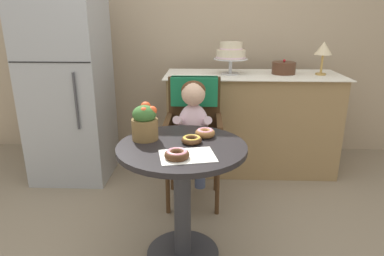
{
  "coord_description": "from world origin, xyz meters",
  "views": [
    {
      "loc": [
        0.13,
        -1.75,
        1.4
      ],
      "look_at": [
        0.05,
        0.15,
        0.77
      ],
      "focal_mm": 31.92,
      "sensor_mm": 36.0,
      "label": 1
    }
  ],
  "objects_px": {
    "refrigerator": "(68,83)",
    "donut_mid": "(205,133)",
    "cafe_table": "(182,180)",
    "donut_side": "(192,139)",
    "round_layer_cake": "(284,68)",
    "wicker_chair": "(194,120)",
    "seated_child": "(193,121)",
    "table_lamp": "(323,50)",
    "donut_front": "(177,154)",
    "flower_vase": "(145,122)",
    "tiered_cake_stand": "(231,53)"
  },
  "relations": [
    {
      "from": "donut_front",
      "to": "round_layer_cake",
      "type": "height_order",
      "value": "round_layer_cake"
    },
    {
      "from": "donut_front",
      "to": "refrigerator",
      "type": "bearing_deg",
      "value": 128.88
    },
    {
      "from": "donut_mid",
      "to": "round_layer_cake",
      "type": "relative_size",
      "value": 0.57
    },
    {
      "from": "tiered_cake_stand",
      "to": "cafe_table",
      "type": "bearing_deg",
      "value": -104.86
    },
    {
      "from": "donut_mid",
      "to": "seated_child",
      "type": "bearing_deg",
      "value": 101.05
    },
    {
      "from": "round_layer_cake",
      "to": "flower_vase",
      "type": "bearing_deg",
      "value": -129.92
    },
    {
      "from": "flower_vase",
      "to": "cafe_table",
      "type": "bearing_deg",
      "value": -22.26
    },
    {
      "from": "seated_child",
      "to": "table_lamp",
      "type": "relative_size",
      "value": 2.55
    },
    {
      "from": "wicker_chair",
      "to": "seated_child",
      "type": "distance_m",
      "value": 0.16
    },
    {
      "from": "flower_vase",
      "to": "table_lamp",
      "type": "bearing_deg",
      "value": 41.66
    },
    {
      "from": "cafe_table",
      "to": "donut_front",
      "type": "bearing_deg",
      "value": -93.5
    },
    {
      "from": "seated_child",
      "to": "refrigerator",
      "type": "height_order",
      "value": "refrigerator"
    },
    {
      "from": "table_lamp",
      "to": "refrigerator",
      "type": "height_order",
      "value": "refrigerator"
    },
    {
      "from": "donut_mid",
      "to": "table_lamp",
      "type": "xyz_separation_m",
      "value": [
        1.01,
        1.15,
        0.37
      ]
    },
    {
      "from": "cafe_table",
      "to": "flower_vase",
      "type": "relative_size",
      "value": 3.4
    },
    {
      "from": "donut_mid",
      "to": "donut_side",
      "type": "bearing_deg",
      "value": -125.23
    },
    {
      "from": "cafe_table",
      "to": "tiered_cake_stand",
      "type": "bearing_deg",
      "value": 75.14
    },
    {
      "from": "wicker_chair",
      "to": "flower_vase",
      "type": "xyz_separation_m",
      "value": [
        -0.26,
        -0.65,
        0.18
      ]
    },
    {
      "from": "flower_vase",
      "to": "table_lamp",
      "type": "xyz_separation_m",
      "value": [
        1.35,
        1.2,
        0.29
      ]
    },
    {
      "from": "tiered_cake_stand",
      "to": "table_lamp",
      "type": "distance_m",
      "value": 0.79
    },
    {
      "from": "seated_child",
      "to": "round_layer_cake",
      "type": "xyz_separation_m",
      "value": [
        0.78,
        0.74,
        0.28
      ]
    },
    {
      "from": "donut_front",
      "to": "table_lamp",
      "type": "xyz_separation_m",
      "value": [
        1.15,
        1.48,
        0.37
      ]
    },
    {
      "from": "refrigerator",
      "to": "flower_vase",
      "type": "bearing_deg",
      "value": -50.48
    },
    {
      "from": "wicker_chair",
      "to": "table_lamp",
      "type": "distance_m",
      "value": 1.32
    },
    {
      "from": "tiered_cake_stand",
      "to": "round_layer_cake",
      "type": "height_order",
      "value": "tiered_cake_stand"
    },
    {
      "from": "round_layer_cake",
      "to": "donut_mid",
      "type": "bearing_deg",
      "value": -120.36
    },
    {
      "from": "round_layer_cake",
      "to": "tiered_cake_stand",
      "type": "bearing_deg",
      "value": -177.06
    },
    {
      "from": "wicker_chair",
      "to": "table_lamp",
      "type": "xyz_separation_m",
      "value": [
        1.1,
        0.55,
        0.48
      ]
    },
    {
      "from": "cafe_table",
      "to": "table_lamp",
      "type": "xyz_separation_m",
      "value": [
        1.14,
        1.29,
        0.61
      ]
    },
    {
      "from": "flower_vase",
      "to": "donut_mid",
      "type": "bearing_deg",
      "value": 9.15
    },
    {
      "from": "flower_vase",
      "to": "refrigerator",
      "type": "bearing_deg",
      "value": 129.52
    },
    {
      "from": "refrigerator",
      "to": "seated_child",
      "type": "bearing_deg",
      "value": -25.24
    },
    {
      "from": "tiered_cake_stand",
      "to": "table_lamp",
      "type": "xyz_separation_m",
      "value": [
        0.79,
        -0.01,
        0.03
      ]
    },
    {
      "from": "seated_child",
      "to": "flower_vase",
      "type": "xyz_separation_m",
      "value": [
        -0.26,
        -0.5,
        0.15
      ]
    },
    {
      "from": "wicker_chair",
      "to": "donut_side",
      "type": "height_order",
      "value": "wicker_chair"
    },
    {
      "from": "donut_front",
      "to": "tiered_cake_stand",
      "type": "relative_size",
      "value": 0.42
    },
    {
      "from": "donut_side",
      "to": "table_lamp",
      "type": "distance_m",
      "value": 1.7
    },
    {
      "from": "cafe_table",
      "to": "donut_side",
      "type": "height_order",
      "value": "donut_side"
    },
    {
      "from": "wicker_chair",
      "to": "tiered_cake_stand",
      "type": "bearing_deg",
      "value": 67.54
    },
    {
      "from": "wicker_chair",
      "to": "round_layer_cake",
      "type": "distance_m",
      "value": 1.02
    },
    {
      "from": "seated_child",
      "to": "donut_front",
      "type": "distance_m",
      "value": 0.78
    },
    {
      "from": "round_layer_cake",
      "to": "cafe_table",
      "type": "bearing_deg",
      "value": -121.73
    },
    {
      "from": "tiered_cake_stand",
      "to": "refrigerator",
      "type": "relative_size",
      "value": 0.18
    },
    {
      "from": "wicker_chair",
      "to": "donut_mid",
      "type": "distance_m",
      "value": 0.61
    },
    {
      "from": "donut_side",
      "to": "donut_front",
      "type": "bearing_deg",
      "value": -105.85
    },
    {
      "from": "donut_front",
      "to": "table_lamp",
      "type": "bearing_deg",
      "value": 52.17
    },
    {
      "from": "seated_child",
      "to": "donut_front",
      "type": "height_order",
      "value": "seated_child"
    },
    {
      "from": "wicker_chair",
      "to": "donut_front",
      "type": "height_order",
      "value": "wicker_chair"
    },
    {
      "from": "donut_front",
      "to": "donut_mid",
      "type": "relative_size",
      "value": 1.08
    },
    {
      "from": "refrigerator",
      "to": "donut_mid",
      "type": "bearing_deg",
      "value": -39.1
    }
  ]
}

